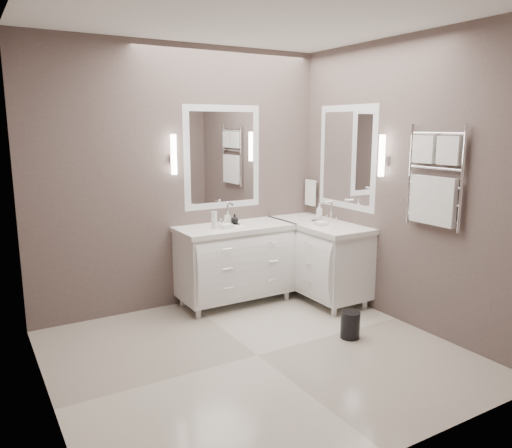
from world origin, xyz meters
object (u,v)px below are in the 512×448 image
waste_bin (350,325)px  towel_ladder (434,183)px  vanity_right (319,255)px  vanity_back (235,259)px

waste_bin → towel_ladder: bearing=-23.2°
vanity_right → towel_ladder: towel_ladder is taller
vanity_right → waste_bin: vanity_right is taller
towel_ladder → waste_bin: size_ratio=3.70×
vanity_back → vanity_right: 0.93m
vanity_right → towel_ladder: 1.60m
towel_ladder → waste_bin: towel_ladder is taller
vanity_right → waste_bin: size_ratio=5.09×
vanity_back → waste_bin: (0.45, -1.35, -0.36)m
vanity_right → vanity_back: bearing=159.6°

